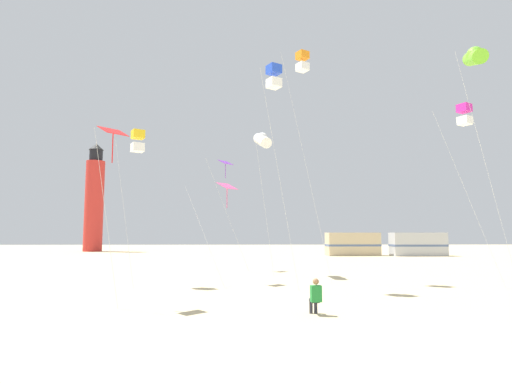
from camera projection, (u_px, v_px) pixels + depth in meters
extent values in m
cube|color=#238438|center=(316.00, 294.00, 13.21)|extent=(0.36, 0.25, 0.52)
sphere|color=#9E704C|center=(316.00, 282.00, 13.25)|extent=(0.20, 0.20, 0.20)
cylinder|color=#2D2D38|center=(317.00, 300.00, 13.37)|extent=(0.17, 0.37, 0.13)
cylinder|color=#2D2D38|center=(316.00, 307.00, 13.51)|extent=(0.11, 0.11, 0.42)
cylinder|color=#2D2D38|center=(312.00, 300.00, 13.35)|extent=(0.17, 0.37, 0.13)
cylinder|color=#2D2D38|center=(311.00, 307.00, 13.49)|extent=(0.11, 0.11, 0.42)
cylinder|color=silver|center=(265.00, 206.00, 26.09)|extent=(1.18, 0.24, 8.69)
cylinder|color=white|center=(262.00, 141.00, 27.12)|extent=(1.16, 2.58, 1.48)
sphere|color=white|center=(262.00, 138.00, 27.13)|extent=(0.76, 0.76, 0.76)
cylinder|color=silver|center=(486.00, 168.00, 18.30)|extent=(1.95, 0.69, 11.00)
cylinder|color=#72D12D|center=(475.00, 58.00, 19.84)|extent=(1.48, 2.59, 1.48)
sphere|color=#72D12D|center=(475.00, 55.00, 19.86)|extent=(0.76, 0.76, 0.76)
cylinder|color=silver|center=(204.00, 234.00, 20.98)|extent=(2.31, 2.24, 5.19)
cube|color=#E54C8C|center=(227.00, 186.00, 22.42)|extent=(1.22, 1.22, 0.40)
cylinder|color=#E54C8C|center=(227.00, 198.00, 22.35)|extent=(0.04, 0.04, 1.10)
cylinder|color=silver|center=(279.00, 178.00, 19.06)|extent=(1.79, 0.34, 10.35)
cube|color=blue|center=(274.00, 70.00, 20.51)|extent=(0.82, 0.82, 0.44)
cube|color=white|center=(274.00, 83.00, 20.43)|extent=(0.82, 0.82, 0.44)
cylinder|color=silver|center=(106.00, 216.00, 14.63)|extent=(1.06, 0.05, 6.41)
cube|color=red|center=(113.00, 131.00, 15.48)|extent=(1.22, 1.22, 0.40)
cylinder|color=red|center=(113.00, 148.00, 15.42)|extent=(0.04, 0.04, 1.10)
cylinder|color=silver|center=(124.00, 211.00, 20.69)|extent=(1.37, 0.81, 7.46)
cube|color=yellow|center=(138.00, 134.00, 21.80)|extent=(0.82, 0.82, 0.44)
cube|color=white|center=(138.00, 148.00, 21.73)|extent=(0.82, 0.82, 0.44)
cylinder|color=silver|center=(227.00, 214.00, 29.01)|extent=(3.11, 0.45, 7.94)
cube|color=purple|center=(225.00, 162.00, 30.95)|extent=(1.22, 1.22, 0.40)
cylinder|color=purple|center=(225.00, 171.00, 30.88)|extent=(0.04, 0.04, 1.10)
cylinder|color=silver|center=(467.00, 195.00, 20.92)|extent=(2.47, 1.52, 9.10)
cube|color=#D826A5|center=(464.00, 108.00, 22.66)|extent=(0.82, 0.82, 0.44)
cube|color=white|center=(465.00, 121.00, 22.59)|extent=(0.82, 0.82, 0.44)
cylinder|color=silver|center=(306.00, 164.00, 22.24)|extent=(2.61, 0.16, 12.64)
cube|color=orange|center=(302.00, 56.00, 24.22)|extent=(0.82, 0.82, 0.44)
cube|color=white|center=(303.00, 67.00, 24.14)|extent=(0.82, 0.82, 0.44)
cylinder|color=red|center=(94.00, 206.00, 64.08)|extent=(2.80, 2.80, 14.00)
cylinder|color=black|center=(96.00, 156.00, 64.89)|extent=(2.00, 2.00, 1.80)
cone|color=black|center=(96.00, 147.00, 65.04)|extent=(2.20, 2.20, 1.00)
cube|color=#C6B28C|center=(353.00, 244.00, 50.90)|extent=(6.50, 2.60, 2.80)
cube|color=#4C608C|center=(353.00, 245.00, 50.88)|extent=(6.54, 2.64, 0.24)
cube|color=#B7BABF|center=(418.00, 244.00, 50.14)|extent=(6.40, 2.31, 2.80)
cube|color=#4C608C|center=(418.00, 245.00, 50.13)|extent=(6.44, 2.35, 0.24)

